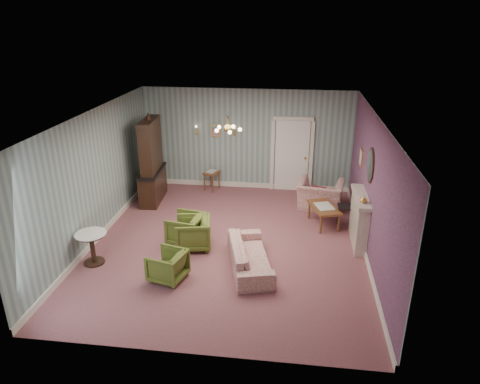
# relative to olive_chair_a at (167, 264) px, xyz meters

# --- Properties ---
(floor) EXTENTS (7.00, 7.00, 0.00)m
(floor) POSITION_rel_olive_chair_a_xyz_m (0.96, 1.56, -0.33)
(floor) COLOR #8A5055
(floor) RESTS_ON ground
(ceiling) EXTENTS (7.00, 7.00, 0.00)m
(ceiling) POSITION_rel_olive_chair_a_xyz_m (0.96, 1.56, 2.57)
(ceiling) COLOR white
(ceiling) RESTS_ON ground
(wall_back) EXTENTS (6.00, 0.00, 6.00)m
(wall_back) POSITION_rel_olive_chair_a_xyz_m (0.96, 5.06, 1.12)
(wall_back) COLOR slate
(wall_back) RESTS_ON ground
(wall_front) EXTENTS (6.00, 0.00, 6.00)m
(wall_front) POSITION_rel_olive_chair_a_xyz_m (0.96, -1.94, 1.12)
(wall_front) COLOR slate
(wall_front) RESTS_ON ground
(wall_left) EXTENTS (0.00, 7.00, 7.00)m
(wall_left) POSITION_rel_olive_chair_a_xyz_m (-2.04, 1.56, 1.12)
(wall_left) COLOR slate
(wall_left) RESTS_ON ground
(wall_right) EXTENTS (0.00, 7.00, 7.00)m
(wall_right) POSITION_rel_olive_chair_a_xyz_m (3.96, 1.56, 1.12)
(wall_right) COLOR slate
(wall_right) RESTS_ON ground
(wall_right_floral) EXTENTS (0.00, 7.00, 7.00)m
(wall_right_floral) POSITION_rel_olive_chair_a_xyz_m (3.94, 1.56, 1.12)
(wall_right_floral) COLOR #B05879
(wall_right_floral) RESTS_ON ground
(door) EXTENTS (1.12, 0.12, 2.16)m
(door) POSITION_rel_olive_chair_a_xyz_m (2.26, 5.02, 0.75)
(door) COLOR white
(door) RESTS_ON floor
(olive_chair_a) EXTENTS (0.74, 0.77, 0.66)m
(olive_chair_a) POSITION_rel_olive_chair_a_xyz_m (0.00, 0.00, 0.00)
(olive_chair_a) COLOR #556423
(olive_chair_a) RESTS_ON floor
(olive_chair_b) EXTENTS (0.82, 0.85, 0.76)m
(olive_chair_b) POSITION_rel_olive_chair_a_xyz_m (0.21, 1.30, 0.05)
(olive_chair_b) COLOR #556423
(olive_chair_b) RESTS_ON floor
(olive_chair_c) EXTENTS (0.80, 0.83, 0.74)m
(olive_chair_c) POSITION_rel_olive_chair_a_xyz_m (-0.01, 1.51, 0.04)
(olive_chair_c) COLOR #556423
(olive_chair_c) RESTS_ON floor
(sofa_chintz) EXTENTS (0.99, 1.95, 0.73)m
(sofa_chintz) POSITION_rel_olive_chair_a_xyz_m (1.53, 0.63, 0.04)
(sofa_chintz) COLOR #9C3E4C
(sofa_chintz) RESTS_ON floor
(wingback_chair) EXTENTS (1.25, 0.92, 1.00)m
(wingback_chair) POSITION_rel_olive_chair_a_xyz_m (3.06, 3.79, 0.17)
(wingback_chair) COLOR #9C3E4C
(wingback_chair) RESTS_ON floor
(dresser) EXTENTS (0.60, 1.47, 2.40)m
(dresser) POSITION_rel_olive_chair_a_xyz_m (-1.49, 3.76, 0.87)
(dresser) COLOR black
(dresser) RESTS_ON floor
(fireplace) EXTENTS (0.30, 1.40, 1.16)m
(fireplace) POSITION_rel_olive_chair_a_xyz_m (3.82, 1.96, 0.25)
(fireplace) COLOR beige
(fireplace) RESTS_ON floor
(mantel_vase) EXTENTS (0.15, 0.15, 0.15)m
(mantel_vase) POSITION_rel_olive_chair_a_xyz_m (3.80, 1.56, 0.90)
(mantel_vase) COLOR gold
(mantel_vase) RESTS_ON fireplace
(oval_mirror) EXTENTS (0.04, 0.76, 0.84)m
(oval_mirror) POSITION_rel_olive_chair_a_xyz_m (3.92, 1.96, 1.52)
(oval_mirror) COLOR white
(oval_mirror) RESTS_ON wall_right
(framed_print) EXTENTS (0.04, 0.34, 0.42)m
(framed_print) POSITION_rel_olive_chair_a_xyz_m (3.93, 3.31, 1.27)
(framed_print) COLOR gold
(framed_print) RESTS_ON wall_right
(coffee_table) EXTENTS (0.83, 1.11, 0.50)m
(coffee_table) POSITION_rel_olive_chair_a_xyz_m (3.10, 2.78, -0.08)
(coffee_table) COLOR brown
(coffee_table) RESTS_ON floor
(side_table_black) EXTENTS (0.38, 0.38, 0.56)m
(side_table_black) POSITION_rel_olive_chair_a_xyz_m (3.61, 2.72, -0.05)
(side_table_black) COLOR black
(side_table_black) RESTS_ON floor
(pedestal_table) EXTENTS (0.77, 0.77, 0.69)m
(pedestal_table) POSITION_rel_olive_chair_a_xyz_m (-1.69, 0.38, 0.02)
(pedestal_table) COLOR black
(pedestal_table) RESTS_ON floor
(nesting_table) EXTENTS (0.50, 0.56, 0.60)m
(nesting_table) POSITION_rel_olive_chair_a_xyz_m (-0.03, 4.71, -0.03)
(nesting_table) COLOR brown
(nesting_table) RESTS_ON floor
(gilt_mirror_back) EXTENTS (0.28, 0.06, 0.36)m
(gilt_mirror_back) POSITION_rel_olive_chair_a_xyz_m (0.06, 5.02, 1.37)
(gilt_mirror_back) COLOR gold
(gilt_mirror_back) RESTS_ON wall_back
(sconce_left) EXTENTS (0.16, 0.12, 0.30)m
(sconce_left) POSITION_rel_olive_chair_a_xyz_m (-0.49, 5.00, 1.37)
(sconce_left) COLOR gold
(sconce_left) RESTS_ON wall_back
(sconce_right) EXTENTS (0.16, 0.12, 0.30)m
(sconce_right) POSITION_rel_olive_chair_a_xyz_m (0.61, 5.00, 1.37)
(sconce_right) COLOR gold
(sconce_right) RESTS_ON wall_back
(chandelier) EXTENTS (0.56, 0.56, 0.36)m
(chandelier) POSITION_rel_olive_chair_a_xyz_m (0.96, 1.56, 2.30)
(chandelier) COLOR gold
(chandelier) RESTS_ON ceiling
(burgundy_cushion) EXTENTS (0.41, 0.28, 0.39)m
(burgundy_cushion) POSITION_rel_olive_chair_a_xyz_m (3.01, 3.64, 0.15)
(burgundy_cushion) COLOR maroon
(burgundy_cushion) RESTS_ON wingback_chair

